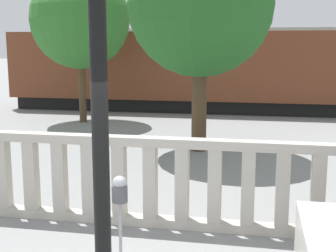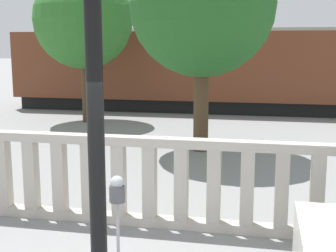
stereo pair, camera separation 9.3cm
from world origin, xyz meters
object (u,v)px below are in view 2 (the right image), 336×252
train_near (274,70)px  train_far (250,55)px  tree_left (202,5)px  parking_meter (117,195)px  tree_right (83,20)px

train_near → train_far: bearing=95.8°
train_far → train_near: bearing=-84.2°
train_far → tree_left: 21.97m
tree_left → train_near: bearing=75.6°
parking_meter → train_far: (0.60, 28.97, 1.01)m
tree_left → tree_right: bearing=141.3°
train_near → tree_right: (-6.75, -3.93, 1.93)m
train_near → tree_left: tree_left is taller
parking_meter → train_far: size_ratio=0.07×
parking_meter → train_far: 28.99m
parking_meter → tree_right: 12.15m
parking_meter → train_near: bearing=82.1°
train_near → tree_right: size_ratio=3.98×
parking_meter → tree_right: bearing=113.4°
train_far → tree_left: size_ratio=3.29×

